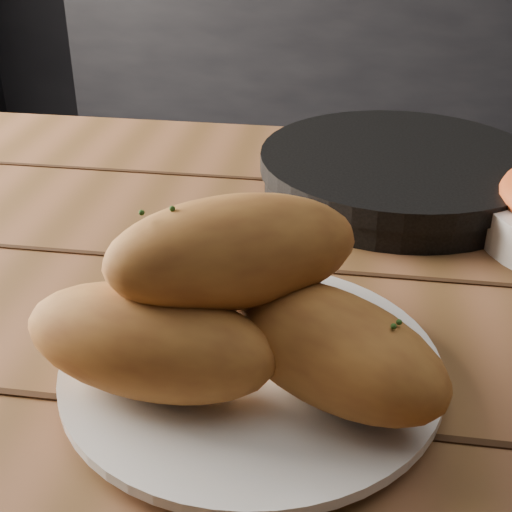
{
  "coord_description": "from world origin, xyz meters",
  "views": [
    {
      "loc": [
        -0.39,
        -0.95,
        1.07
      ],
      "look_at": [
        -0.45,
        -0.54,
        0.84
      ],
      "focal_mm": 50.0,
      "sensor_mm": 36.0,
      "label": 1
    }
  ],
  "objects": [
    {
      "name": "skillet",
      "position": [
        -0.34,
        -0.21,
        0.77
      ],
      "size": [
        0.44,
        0.31,
        0.05
      ],
      "color": "black",
      "rests_on": "table"
    },
    {
      "name": "plate",
      "position": [
        -0.45,
        -0.56,
        0.76
      ],
      "size": [
        0.27,
        0.27,
        0.02
      ],
      "color": "silver",
      "rests_on": "table"
    },
    {
      "name": "bread_rolls",
      "position": [
        -0.46,
        -0.56,
        0.82
      ],
      "size": [
        0.29,
        0.25,
        0.12
      ],
      "color": "#B67832",
      "rests_on": "plate"
    },
    {
      "name": "counter",
      "position": [
        0.0,
        1.7,
        0.45
      ],
      "size": [
        2.8,
        0.6,
        0.9
      ],
      "primitive_type": "cube",
      "color": "black",
      "rests_on": "ground"
    },
    {
      "name": "table",
      "position": [
        -0.42,
        -0.49,
        0.66
      ],
      "size": [
        1.47,
        0.98,
        0.75
      ],
      "color": "brown",
      "rests_on": "ground"
    }
  ]
}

